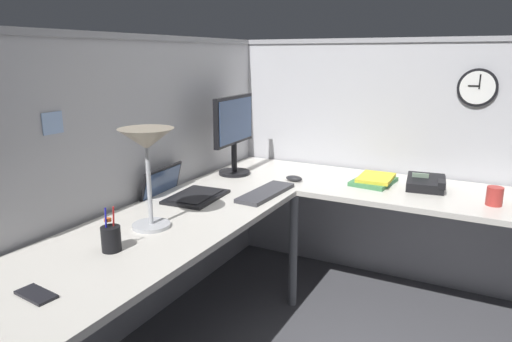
% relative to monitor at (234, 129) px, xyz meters
% --- Properties ---
extents(ground_plane, '(6.80, 6.80, 0.00)m').
position_rel_monitor_xyz_m(ground_plane, '(-0.30, -0.64, -1.02)').
color(ground_plane, '#47474C').
extents(cubicle_wall_back, '(2.57, 0.12, 1.58)m').
position_rel_monitor_xyz_m(cubicle_wall_back, '(-0.66, 0.23, -0.23)').
color(cubicle_wall_back, '#B2B2B7').
rests_on(cubicle_wall_back, ground).
extents(cubicle_wall_right, '(0.12, 2.37, 1.58)m').
position_rel_monitor_xyz_m(cubicle_wall_right, '(0.57, -0.90, -0.23)').
color(cubicle_wall_right, '#B2B2B7').
rests_on(cubicle_wall_right, ground).
extents(desk, '(2.35, 2.15, 0.73)m').
position_rel_monitor_xyz_m(desk, '(-0.44, -0.69, -0.39)').
color(desk, beige).
rests_on(desk, ground).
extents(monitor, '(0.46, 0.20, 0.50)m').
position_rel_monitor_xyz_m(monitor, '(0.00, 0.00, 0.00)').
color(monitor, black).
rests_on(monitor, desk).
extents(laptop, '(0.37, 0.40, 0.22)m').
position_rel_monitor_xyz_m(laptop, '(-0.55, 0.02, -0.27)').
color(laptop, black).
rests_on(laptop, desk).
extents(keyboard, '(0.44, 0.16, 0.02)m').
position_rel_monitor_xyz_m(keyboard, '(-0.31, -0.38, -0.28)').
color(keyboard, '#38383D').
rests_on(keyboard, desk).
extents(computer_mouse, '(0.06, 0.10, 0.03)m').
position_rel_monitor_xyz_m(computer_mouse, '(0.02, -0.41, -0.28)').
color(computer_mouse, '#232326').
rests_on(computer_mouse, desk).
extents(desk_lamp_dome, '(0.24, 0.24, 0.44)m').
position_rel_monitor_xyz_m(desk_lamp_dome, '(-0.98, -0.14, 0.07)').
color(desk_lamp_dome, '#B7BABF').
rests_on(desk_lamp_dome, desk).
extents(pen_cup, '(0.08, 0.08, 0.18)m').
position_rel_monitor_xyz_m(pen_cup, '(-1.26, -0.18, -0.24)').
color(pen_cup, black).
rests_on(pen_cup, desk).
extents(cell_phone, '(0.08, 0.15, 0.01)m').
position_rel_monitor_xyz_m(cell_phone, '(-1.63, -0.22, -0.29)').
color(cell_phone, black).
rests_on(cell_phone, desk).
extents(office_phone, '(0.21, 0.23, 0.11)m').
position_rel_monitor_xyz_m(office_phone, '(0.19, -1.15, -0.26)').
color(office_phone, black).
rests_on(office_phone, desk).
extents(book_stack, '(0.30, 0.24, 0.04)m').
position_rel_monitor_xyz_m(book_stack, '(0.20, -0.85, -0.27)').
color(book_stack, '#3F7F4C').
rests_on(book_stack, desk).
extents(coffee_mug, '(0.08, 0.08, 0.10)m').
position_rel_monitor_xyz_m(coffee_mug, '(0.07, -1.49, -0.25)').
color(coffee_mug, '#B2332D').
rests_on(coffee_mug, desk).
extents(wall_clock, '(0.04, 0.22, 0.22)m').
position_rel_monitor_xyz_m(wall_clock, '(0.52, -1.34, 0.27)').
color(wall_clock, black).
extents(pinned_note_leftmost, '(0.10, 0.00, 0.09)m').
position_rel_monitor_xyz_m(pinned_note_leftmost, '(-1.19, 0.18, 0.18)').
color(pinned_note_leftmost, '#99B7E5').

